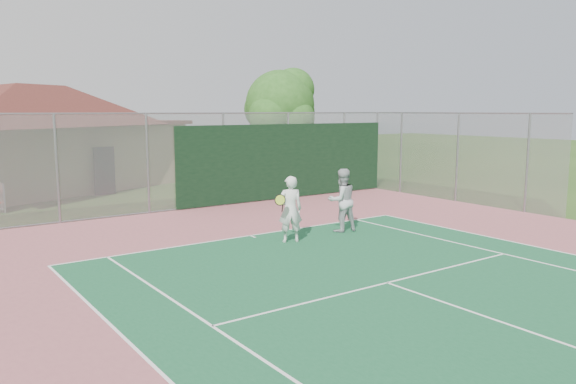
# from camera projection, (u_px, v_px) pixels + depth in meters

# --- Properties ---
(back_fence) EXTENTS (20.08, 0.11, 3.53)m
(back_fence) POSITION_uv_depth(u_px,v_px,m) (226.00, 162.00, 21.25)
(back_fence) COLOR gray
(back_fence) RESTS_ON ground
(side_fence_right) EXTENTS (0.08, 9.00, 3.50)m
(side_fence_right) POSITION_uv_depth(u_px,v_px,m) (457.00, 158.00, 22.15)
(side_fence_right) COLOR gray
(side_fence_right) RESTS_ON ground
(clubhouse) EXTENTS (15.23, 12.71, 5.61)m
(clubhouse) POSITION_uv_depth(u_px,v_px,m) (32.00, 127.00, 25.77)
(clubhouse) COLOR tan
(clubhouse) RESTS_ON ground
(tree) EXTENTS (4.09, 3.87, 5.70)m
(tree) POSITION_uv_depth(u_px,v_px,m) (282.00, 107.00, 28.03)
(tree) COLOR #311C12
(tree) RESTS_ON ground
(player_white_front) EXTENTS (1.11, 0.74, 1.82)m
(player_white_front) POSITION_uv_depth(u_px,v_px,m) (290.00, 210.00, 15.26)
(player_white_front) COLOR silver
(player_white_front) RESTS_ON ground
(player_grey_back) EXTENTS (1.01, 0.85, 1.88)m
(player_grey_back) POSITION_uv_depth(u_px,v_px,m) (342.00, 201.00, 16.63)
(player_grey_back) COLOR #B4B7BA
(player_grey_back) RESTS_ON ground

